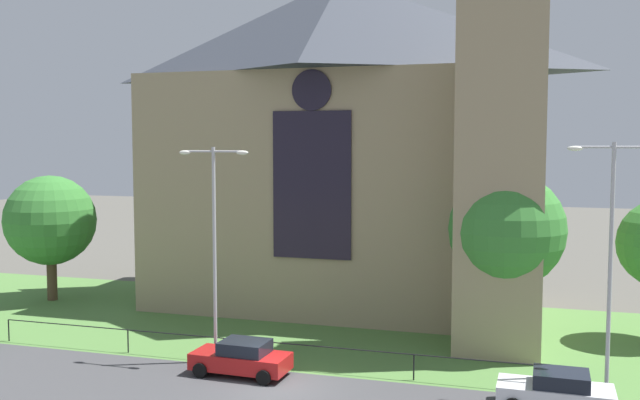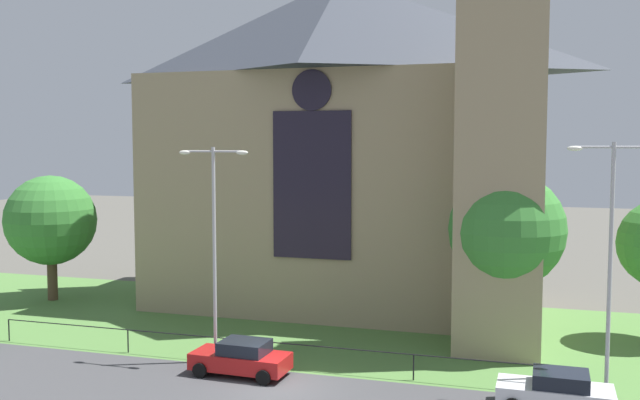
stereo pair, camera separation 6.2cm
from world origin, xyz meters
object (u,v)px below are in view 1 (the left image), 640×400
streetlamp_near (214,230)px  tree_left_far (50,221)px  streetlamp_far (611,242)px  church_building (351,138)px  tree_right_near (507,231)px  parked_car_white (556,391)px  parked_car_red (242,358)px

streetlamp_near → tree_left_far: bearing=150.4°
streetlamp_far → streetlamp_near: bearing=180.0°
church_building → streetlamp_near: church_building is taller
tree_right_near → streetlamp_near: bearing=-156.3°
church_building → streetlamp_near: (-3.00, -12.99, -4.18)m
tree_left_far → tree_right_near: tree_right_near is taller
tree_right_near → church_building: bearing=142.0°
church_building → tree_left_far: (-18.50, -4.20, -5.19)m
tree_left_far → parked_car_white: tree_left_far is taller
tree_left_far → church_building: bearing=12.8°
church_building → tree_right_near: 12.93m
tree_left_far → parked_car_red: (17.36, -10.15, -4.34)m
tree_right_near → streetlamp_near: 13.72m
church_building → tree_right_near: size_ratio=3.02×
church_building → tree_right_near: church_building is taller
parked_car_red → streetlamp_far: bearing=-172.7°
tree_left_far → streetlamp_near: 17.85m
streetlamp_far → parked_car_white: streetlamp_far is taller
parked_car_red → parked_car_white: same height
church_building → parked_car_white: church_building is taller
tree_left_far → streetlamp_far: (32.13, -8.79, 1.12)m
streetlamp_near → parked_car_red: bearing=-36.1°
streetlamp_near → parked_car_white: streetlamp_near is taller
tree_left_far → streetlamp_near: bearing=-29.6°
parked_car_red → parked_car_white: 12.88m
tree_left_far → streetlamp_far: 33.33m
streetlamp_near → tree_right_near: bearing=23.7°
parked_car_red → church_building: bearing=-92.5°
parked_car_red → streetlamp_near: bearing=-34.1°
tree_left_far → streetlamp_far: size_ratio=0.79×
streetlamp_near → parked_car_red: streetlamp_near is taller
streetlamp_far → parked_car_red: streetlamp_far is taller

